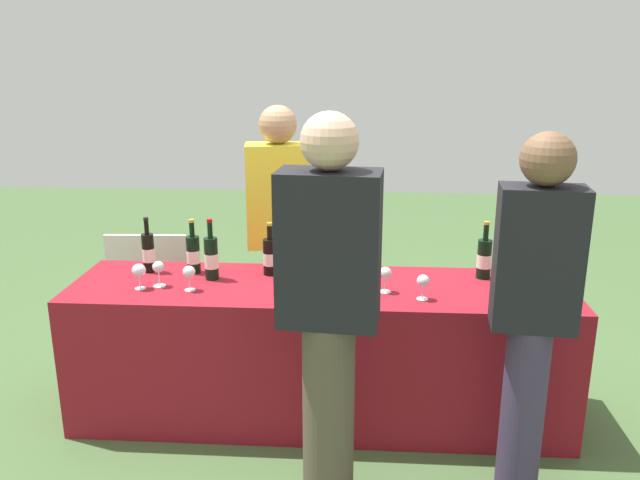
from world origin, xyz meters
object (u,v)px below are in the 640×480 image
Objects in this scene: wine_glass_1 at (158,268)px; server_pouring at (280,232)px; wine_bottle_0 at (148,252)px; wine_bottle_1 at (193,254)px; menu_board at (149,290)px; wine_bottle_4 at (484,258)px; wine_glass_5 at (423,282)px; wine_glass_2 at (189,273)px; wine_bottle_2 at (211,258)px; wine_bottle_3 at (270,256)px; wine_glass_3 at (308,273)px; guest_0 at (329,303)px; guest_1 at (533,305)px; wine_glass_4 at (385,274)px; wine_glass_0 at (139,271)px.

wine_glass_1 is 0.83m from server_pouring.
wine_bottle_0 is 1.02× the size of wine_bottle_1.
wine_glass_1 is at bearing -60.97° from wine_bottle_0.
menu_board is at bearing 110.71° from wine_bottle_0.
wine_bottle_0 is at bearing -179.45° from wine_bottle_4.
wine_bottle_1 is 2.36× the size of wine_glass_5.
wine_glass_2 is at bearing 177.71° from wine_glass_5.
wine_glass_5 is 0.08× the size of server_pouring.
wine_bottle_2 reaches higher than wine_bottle_1.
wine_bottle_3 is at bearing 81.17° from server_pouring.
wine_glass_1 is 1.04× the size of wine_glass_2.
wine_bottle_0 reaches higher than wine_bottle_3.
wine_glass_3 is (0.79, -0.05, 0.01)m from wine_glass_1.
wine_glass_3 is 0.09× the size of guest_0.
wine_bottle_4 is 0.19× the size of guest_1.
wine_bottle_2 is at bearing 171.42° from wine_glass_4.
wine_bottle_4 is (1.48, 0.12, -0.01)m from wine_bottle_2.
guest_0 is 2.21× the size of menu_board.
server_pouring is at bearing -20.82° from menu_board.
wine_glass_0 is 0.92× the size of wine_glass_3.
menu_board is at bearing 136.00° from guest_0.
wine_bottle_4 is 0.99m from wine_glass_3.
server_pouring is 1.12m from menu_board.
wine_glass_1 reaches higher than wine_glass_5.
wine_bottle_0 is 0.19× the size of guest_1.
wine_glass_4 reaches higher than menu_board.
wine_glass_2 is (0.18, -0.05, -0.00)m from wine_glass_1.
guest_1 is (0.07, -0.77, 0.04)m from wine_bottle_4.
wine_glass_3 is at bearing -18.51° from wine_bottle_2.
guest_1 is (1.62, -0.47, 0.06)m from wine_glass_2.
guest_1 is at bearing 12.20° from guest_0.
wine_bottle_1 is at bearing 167.27° from wine_glass_4.
wine_glass_1 is at bearing 26.37° from wine_glass_0.
wine_bottle_0 is 1.34m from wine_glass_4.
wine_bottle_2 is 1.13× the size of wine_bottle_3.
wine_glass_4 is 0.08× the size of guest_1.
wine_bottle_2 reaches higher than wine_glass_1.
guest_0 reaches higher than wine_bottle_0.
wine_glass_5 is 0.07× the size of guest_0.
wine_glass_5 is 0.08× the size of guest_1.
wine_bottle_2 is 0.43× the size of menu_board.
server_pouring is 2.12× the size of menu_board.
wine_bottle_2 is 0.57m from wine_glass_3.
wine_glass_2 is (-0.38, -0.28, -0.01)m from wine_bottle_3.
wine_bottle_2 is 1.12m from menu_board.
server_pouring is at bearing 56.09° from wine_bottle_2.
wine_glass_1 is 1.19m from wine_glass_4.
wine_bottle_1 is 0.35m from wine_glass_0.
wine_glass_4 is (1.32, -0.24, -0.02)m from wine_bottle_0.
wine_bottle_0 reaches higher than wine_glass_5.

